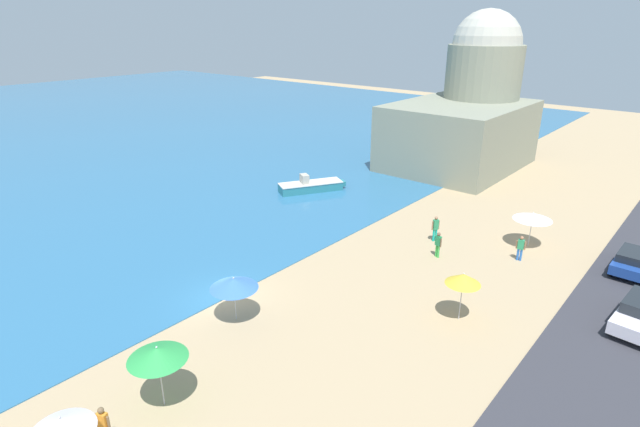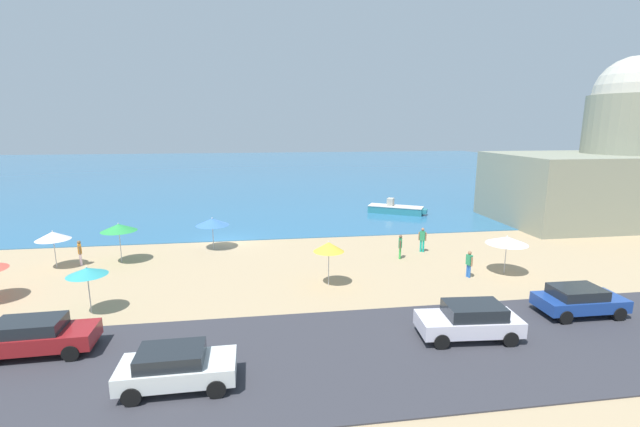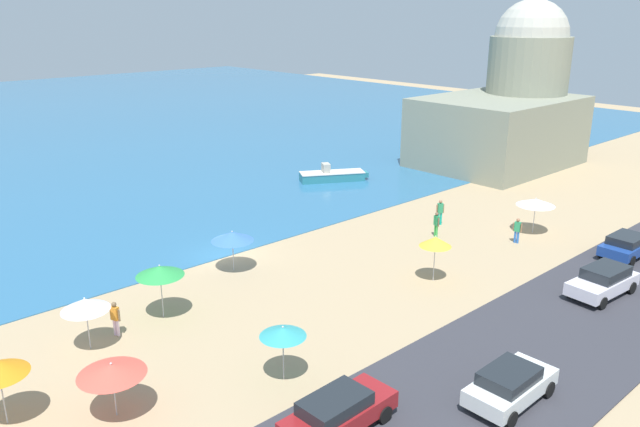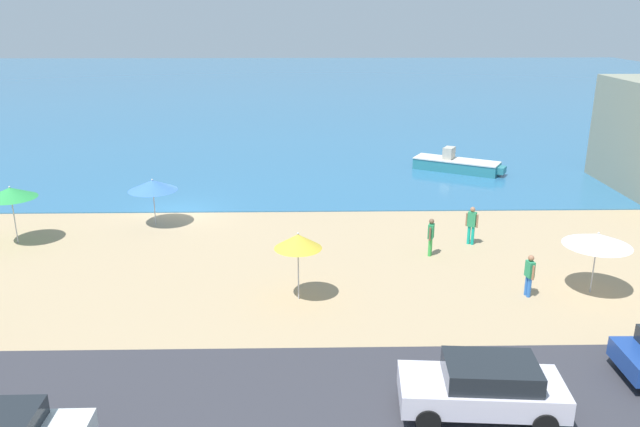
{
  "view_description": "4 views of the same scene",
  "coord_description": "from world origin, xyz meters",
  "px_view_note": "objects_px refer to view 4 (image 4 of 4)",
  "views": [
    {
      "loc": [
        -14.3,
        -18.89,
        13.98
      ],
      "look_at": [
        9.75,
        1.51,
        1.68
      ],
      "focal_mm": 28.0,
      "sensor_mm": 36.0,
      "label": 1
    },
    {
      "loc": [
        2.59,
        -33.09,
        8.95
      ],
      "look_at": [
        7.76,
        1.95,
        1.61
      ],
      "focal_mm": 24.0,
      "sensor_mm": 36.0,
      "label": 2
    },
    {
      "loc": [
        -18.99,
        -29.24,
        14.01
      ],
      "look_at": [
        5.52,
        -2.27,
        2.08
      ],
      "focal_mm": 35.0,
      "sensor_mm": 36.0,
      "label": 3
    },
    {
      "loc": [
        6.79,
        -31.26,
        10.15
      ],
      "look_at": [
        7.35,
        -3.91,
        1.19
      ],
      "focal_mm": 35.0,
      "sensor_mm": 36.0,
      "label": 4
    }
  ],
  "objects_px": {
    "bather_0": "(472,223)",
    "bather_2": "(431,235)",
    "bather_1": "(529,273)",
    "beach_umbrella_3": "(298,241)",
    "parked_car_2": "(484,386)",
    "skiff_nearshore": "(457,165)",
    "beach_umbrella_2": "(598,240)",
    "beach_umbrella_1": "(10,193)",
    "beach_umbrella_4": "(153,185)"
  },
  "relations": [
    {
      "from": "bather_0",
      "to": "bather_2",
      "type": "relative_size",
      "value": 1.06
    },
    {
      "from": "bather_1",
      "to": "bather_2",
      "type": "bearing_deg",
      "value": 124.93
    },
    {
      "from": "beach_umbrella_3",
      "to": "parked_car_2",
      "type": "distance_m",
      "value": 8.65
    },
    {
      "from": "beach_umbrella_3",
      "to": "skiff_nearshore",
      "type": "distance_m",
      "value": 21.38
    },
    {
      "from": "bather_0",
      "to": "skiff_nearshore",
      "type": "distance_m",
      "value": 13.46
    },
    {
      "from": "bather_1",
      "to": "beach_umbrella_2",
      "type": "bearing_deg",
      "value": 6.41
    },
    {
      "from": "beach_umbrella_1",
      "to": "beach_umbrella_4",
      "type": "height_order",
      "value": "beach_umbrella_1"
    },
    {
      "from": "bather_1",
      "to": "bather_2",
      "type": "distance_m",
      "value": 5.01
    },
    {
      "from": "beach_umbrella_2",
      "to": "beach_umbrella_3",
      "type": "xyz_separation_m",
      "value": [
        -11.01,
        -0.37,
        0.16
      ]
    },
    {
      "from": "bather_0",
      "to": "bather_1",
      "type": "height_order",
      "value": "bather_0"
    },
    {
      "from": "beach_umbrella_2",
      "to": "beach_umbrella_4",
      "type": "relative_size",
      "value": 1.04
    },
    {
      "from": "beach_umbrella_2",
      "to": "bather_2",
      "type": "bearing_deg",
      "value": 144.51
    },
    {
      "from": "beach_umbrella_1",
      "to": "bather_1",
      "type": "xyz_separation_m",
      "value": [
        21.42,
        -6.0,
        -1.47
      ]
    },
    {
      "from": "parked_car_2",
      "to": "beach_umbrella_3",
      "type": "bearing_deg",
      "value": 124.97
    },
    {
      "from": "beach_umbrella_1",
      "to": "skiff_nearshore",
      "type": "distance_m",
      "value": 26.36
    },
    {
      "from": "beach_umbrella_2",
      "to": "parked_car_2",
      "type": "distance_m",
      "value": 9.66
    },
    {
      "from": "skiff_nearshore",
      "to": "beach_umbrella_3",
      "type": "bearing_deg",
      "value": -118.44
    },
    {
      "from": "bather_2",
      "to": "beach_umbrella_2",
      "type": "bearing_deg",
      "value": -35.49
    },
    {
      "from": "beach_umbrella_4",
      "to": "skiff_nearshore",
      "type": "distance_m",
      "value": 20.19
    },
    {
      "from": "beach_umbrella_3",
      "to": "bather_1",
      "type": "xyz_separation_m",
      "value": [
        8.51,
        0.09,
        -1.36
      ]
    },
    {
      "from": "beach_umbrella_1",
      "to": "parked_car_2",
      "type": "height_order",
      "value": "beach_umbrella_1"
    },
    {
      "from": "beach_umbrella_1",
      "to": "bather_2",
      "type": "xyz_separation_m",
      "value": [
        18.55,
        -1.9,
        -1.45
      ]
    },
    {
      "from": "beach_umbrella_1",
      "to": "bather_0",
      "type": "bearing_deg",
      "value": -1.65
    },
    {
      "from": "beach_umbrella_3",
      "to": "bather_1",
      "type": "bearing_deg",
      "value": 0.62
    },
    {
      "from": "beach_umbrella_1",
      "to": "bather_2",
      "type": "relative_size",
      "value": 1.61
    },
    {
      "from": "beach_umbrella_4",
      "to": "bather_2",
      "type": "xyz_separation_m",
      "value": [
        12.83,
        -4.3,
        -1.1
      ]
    },
    {
      "from": "beach_umbrella_2",
      "to": "skiff_nearshore",
      "type": "xyz_separation_m",
      "value": [
        -0.86,
        18.36,
        -1.63
      ]
    },
    {
      "from": "bather_1",
      "to": "skiff_nearshore",
      "type": "relative_size",
      "value": 0.28
    },
    {
      "from": "beach_umbrella_2",
      "to": "parked_car_2",
      "type": "xyz_separation_m",
      "value": [
        -6.12,
        -7.37,
        -1.26
      ]
    },
    {
      "from": "beach_umbrella_2",
      "to": "bather_1",
      "type": "xyz_separation_m",
      "value": [
        -2.5,
        -0.28,
        -1.2
      ]
    },
    {
      "from": "beach_umbrella_4",
      "to": "bather_1",
      "type": "bearing_deg",
      "value": -28.16
    },
    {
      "from": "bather_1",
      "to": "skiff_nearshore",
      "type": "distance_m",
      "value": 18.72
    },
    {
      "from": "beach_umbrella_3",
      "to": "bather_1",
      "type": "relative_size",
      "value": 1.6
    },
    {
      "from": "parked_car_2",
      "to": "bather_0",
      "type": "bearing_deg",
      "value": 77.17
    },
    {
      "from": "beach_umbrella_2",
      "to": "skiff_nearshore",
      "type": "relative_size",
      "value": 0.43
    },
    {
      "from": "beach_umbrella_2",
      "to": "parked_car_2",
      "type": "bearing_deg",
      "value": -129.71
    },
    {
      "from": "bather_2",
      "to": "beach_umbrella_1",
      "type": "bearing_deg",
      "value": 174.15
    },
    {
      "from": "beach_umbrella_4",
      "to": "bather_2",
      "type": "distance_m",
      "value": 13.57
    },
    {
      "from": "beach_umbrella_4",
      "to": "bather_1",
      "type": "relative_size",
      "value": 1.46
    },
    {
      "from": "bather_1",
      "to": "beach_umbrella_1",
      "type": "bearing_deg",
      "value": 164.34
    },
    {
      "from": "bather_1",
      "to": "beach_umbrella_3",
      "type": "bearing_deg",
      "value": -179.38
    },
    {
      "from": "parked_car_2",
      "to": "skiff_nearshore",
      "type": "xyz_separation_m",
      "value": [
        5.26,
        25.73,
        -0.36
      ]
    },
    {
      "from": "beach_umbrella_2",
      "to": "skiff_nearshore",
      "type": "distance_m",
      "value": 18.45
    },
    {
      "from": "beach_umbrella_1",
      "to": "beach_umbrella_4",
      "type": "bearing_deg",
      "value": 22.7
    },
    {
      "from": "beach_umbrella_1",
      "to": "beach_umbrella_4",
      "type": "xyz_separation_m",
      "value": [
        5.73,
        2.4,
        -0.35
      ]
    },
    {
      "from": "bather_2",
      "to": "skiff_nearshore",
      "type": "relative_size",
      "value": 0.29
    },
    {
      "from": "beach_umbrella_1",
      "to": "bather_2",
      "type": "height_order",
      "value": "beach_umbrella_1"
    },
    {
      "from": "bather_0",
      "to": "bather_2",
      "type": "height_order",
      "value": "bather_0"
    },
    {
      "from": "beach_umbrella_1",
      "to": "beach_umbrella_2",
      "type": "bearing_deg",
      "value": -13.46
    },
    {
      "from": "beach_umbrella_2",
      "to": "bather_1",
      "type": "relative_size",
      "value": 1.52
    }
  ]
}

